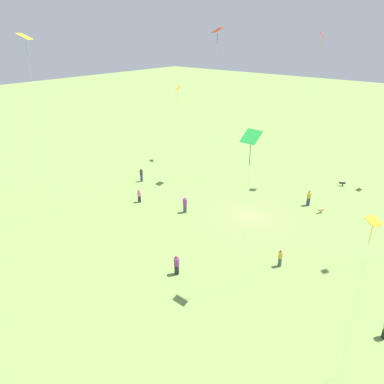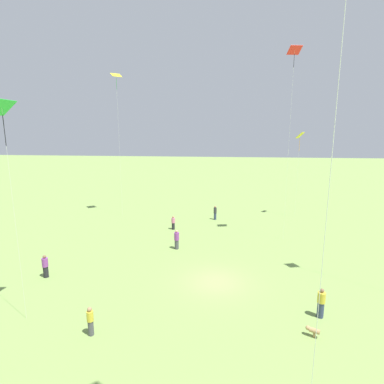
{
  "view_description": "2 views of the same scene",
  "coord_description": "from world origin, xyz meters",
  "px_view_note": "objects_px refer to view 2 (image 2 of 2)",
  "views": [
    {
      "loc": [
        31.23,
        17.82,
        18.33
      ],
      "look_at": [
        8.09,
        -1.45,
        5.08
      ],
      "focal_mm": 35.0,
      "sensor_mm": 36.0,
      "label": 1
    },
    {
      "loc": [
        -0.67,
        20.24,
        10.61
      ],
      "look_at": [
        2.02,
        -2.34,
        6.18
      ],
      "focal_mm": 28.0,
      "sensor_mm": 36.0,
      "label": 2
    }
  ],
  "objects_px": {
    "person_1": "(321,303)",
    "person_5": "(90,321)",
    "person_0": "(177,240)",
    "person_4": "(173,223)",
    "kite_2": "(3,115)",
    "kite_0": "(116,80)",
    "kite_8": "(300,138)",
    "dog_1": "(313,330)",
    "kite_5": "(294,58)",
    "person_6": "(45,266)",
    "person_3": "(215,213)"
  },
  "relations": [
    {
      "from": "person_1",
      "to": "person_5",
      "type": "distance_m",
      "value": 13.05
    },
    {
      "from": "person_0",
      "to": "person_1",
      "type": "relative_size",
      "value": 1.02
    },
    {
      "from": "person_4",
      "to": "person_0",
      "type": "bearing_deg",
      "value": -18.36
    },
    {
      "from": "kite_2",
      "to": "kite_0",
      "type": "bearing_deg",
      "value": -126.72
    },
    {
      "from": "person_1",
      "to": "kite_8",
      "type": "distance_m",
      "value": 24.35
    },
    {
      "from": "dog_1",
      "to": "kite_0",
      "type": "bearing_deg",
      "value": 65.62
    },
    {
      "from": "person_5",
      "to": "kite_2",
      "type": "relative_size",
      "value": 0.13
    },
    {
      "from": "kite_5",
      "to": "kite_0",
      "type": "bearing_deg",
      "value": 14.21
    },
    {
      "from": "person_6",
      "to": "kite_8",
      "type": "relative_size",
      "value": 0.16
    },
    {
      "from": "person_1",
      "to": "kite_8",
      "type": "relative_size",
      "value": 0.17
    },
    {
      "from": "person_3",
      "to": "person_5",
      "type": "distance_m",
      "value": 23.48
    },
    {
      "from": "person_1",
      "to": "kite_2",
      "type": "bearing_deg",
      "value": 77.97
    },
    {
      "from": "person_4",
      "to": "kite_0",
      "type": "relative_size",
      "value": 0.09
    },
    {
      "from": "kite_8",
      "to": "dog_1",
      "type": "relative_size",
      "value": 14.92
    },
    {
      "from": "person_0",
      "to": "kite_8",
      "type": "distance_m",
      "value": 20.69
    },
    {
      "from": "person_0",
      "to": "person_6",
      "type": "distance_m",
      "value": 11.09
    },
    {
      "from": "person_0",
      "to": "dog_1",
      "type": "height_order",
      "value": "person_0"
    },
    {
      "from": "kite_5",
      "to": "dog_1",
      "type": "distance_m",
      "value": 22.86
    },
    {
      "from": "person_3",
      "to": "dog_1",
      "type": "height_order",
      "value": "person_3"
    },
    {
      "from": "person_1",
      "to": "kite_0",
      "type": "bearing_deg",
      "value": 24.15
    },
    {
      "from": "person_5",
      "to": "kite_2",
      "type": "bearing_deg",
      "value": -148.77
    },
    {
      "from": "person_6",
      "to": "kite_5",
      "type": "distance_m",
      "value": 27.47
    },
    {
      "from": "person_5",
      "to": "kite_2",
      "type": "height_order",
      "value": "kite_2"
    },
    {
      "from": "kite_2",
      "to": "person_0",
      "type": "bearing_deg",
      "value": -162.99
    },
    {
      "from": "person_0",
      "to": "kite_8",
      "type": "bearing_deg",
      "value": 130.62
    },
    {
      "from": "person_5",
      "to": "dog_1",
      "type": "relative_size",
      "value": 2.25
    },
    {
      "from": "person_6",
      "to": "kite_0",
      "type": "distance_m",
      "value": 23.89
    },
    {
      "from": "person_4",
      "to": "dog_1",
      "type": "bearing_deg",
      "value": 0.11
    },
    {
      "from": "person_0",
      "to": "person_3",
      "type": "distance_m",
      "value": 10.65
    },
    {
      "from": "dog_1",
      "to": "person_3",
      "type": "bearing_deg",
      "value": 41.82
    },
    {
      "from": "person_4",
      "to": "person_6",
      "type": "bearing_deg",
      "value": -62.77
    },
    {
      "from": "person_5",
      "to": "kite_5",
      "type": "relative_size",
      "value": 0.09
    },
    {
      "from": "kite_8",
      "to": "dog_1",
      "type": "height_order",
      "value": "kite_8"
    },
    {
      "from": "person_6",
      "to": "person_1",
      "type": "bearing_deg",
      "value": -77.08
    },
    {
      "from": "kite_2",
      "to": "dog_1",
      "type": "relative_size",
      "value": 16.98
    },
    {
      "from": "person_1",
      "to": "person_4",
      "type": "height_order",
      "value": "person_1"
    },
    {
      "from": "person_1",
      "to": "person_5",
      "type": "relative_size",
      "value": 1.11
    },
    {
      "from": "kite_5",
      "to": "person_5",
      "type": "bearing_deg",
      "value": 85.9
    },
    {
      "from": "person_5",
      "to": "person_6",
      "type": "xyz_separation_m",
      "value": [
        6.32,
        -5.89,
        0.05
      ]
    },
    {
      "from": "person_5",
      "to": "kite_8",
      "type": "xyz_separation_m",
      "value": [
        -15.9,
        -25.43,
        9.29
      ]
    },
    {
      "from": "kite_2",
      "to": "kite_8",
      "type": "height_order",
      "value": "kite_2"
    },
    {
      "from": "person_6",
      "to": "kite_0",
      "type": "xyz_separation_m",
      "value": [
        0.34,
        -17.6,
        16.15
      ]
    },
    {
      "from": "kite_0",
      "to": "dog_1",
      "type": "bearing_deg",
      "value": -42.77
    },
    {
      "from": "kite_5",
      "to": "dog_1",
      "type": "bearing_deg",
      "value": 119.66
    },
    {
      "from": "person_5",
      "to": "kite_0",
      "type": "distance_m",
      "value": 29.3
    },
    {
      "from": "person_4",
      "to": "kite_2",
      "type": "xyz_separation_m",
      "value": [
        5.55,
        17.4,
        10.81
      ]
    },
    {
      "from": "person_1",
      "to": "dog_1",
      "type": "xyz_separation_m",
      "value": [
        0.91,
        1.84,
        -0.52
      ]
    },
    {
      "from": "person_1",
      "to": "kite_5",
      "type": "distance_m",
      "value": 21.24
    },
    {
      "from": "person_3",
      "to": "person_5",
      "type": "xyz_separation_m",
      "value": [
        5.66,
        22.79,
        -0.07
      ]
    },
    {
      "from": "person_4",
      "to": "kite_0",
      "type": "distance_m",
      "value": 18.74
    }
  ]
}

